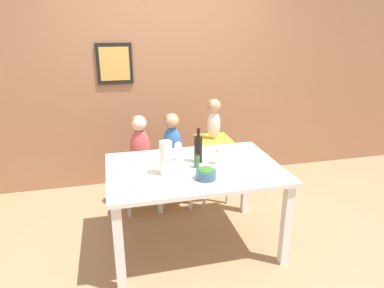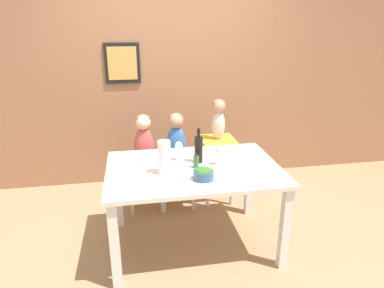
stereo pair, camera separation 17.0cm
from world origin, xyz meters
name	(u,v)px [view 1 (the left image)]	position (x,y,z in m)	size (l,w,h in m)	color
ground_plane	(194,243)	(0.00, 0.00, 0.00)	(14.00, 14.00, 0.00)	#9E7A56
wall_back	(164,72)	(0.00, 1.49, 1.35)	(10.00, 0.09, 2.70)	#9E6B4C
dining_table	(194,178)	(0.00, 0.00, 0.66)	(1.44, 0.97, 0.76)	silver
chair_far_left	(142,174)	(-0.38, 0.76, 0.39)	(0.42, 0.44, 0.46)	silver
chair_far_center	(173,171)	(-0.05, 0.76, 0.39)	(0.42, 0.44, 0.46)	silver
chair_right_highchair	(213,152)	(0.40, 0.76, 0.58)	(0.36, 0.37, 0.73)	silver
person_child_left	(140,140)	(-0.38, 0.76, 0.77)	(0.21, 0.16, 0.57)	#C64C4C
person_child_center	(172,138)	(-0.05, 0.76, 0.77)	(0.21, 0.16, 0.57)	#3366B2
person_baby_right	(214,115)	(0.40, 0.76, 0.99)	(0.14, 0.14, 0.43)	beige
wine_bottle	(198,149)	(0.06, 0.10, 0.88)	(0.07, 0.07, 0.31)	black
paper_towel_roll	(166,158)	(-0.25, -0.09, 0.90)	(0.10, 0.10, 0.28)	white
wine_glass_near	(219,150)	(0.22, 0.02, 0.89)	(0.07, 0.07, 0.17)	white
wine_glass_far	(178,147)	(-0.10, 0.17, 0.89)	(0.07, 0.07, 0.17)	white
salad_bowl_large	(206,173)	(0.03, -0.24, 0.81)	(0.16, 0.16, 0.09)	#335675
dinner_plate_front_left	(145,182)	(-0.43, -0.20, 0.77)	(0.24, 0.24, 0.01)	silver
dinner_plate_back_left	(147,160)	(-0.36, 0.23, 0.77)	(0.24, 0.24, 0.01)	silver
condiment_bottle_hot_sauce	(197,161)	(0.02, -0.01, 0.82)	(0.05, 0.05, 0.13)	#336633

